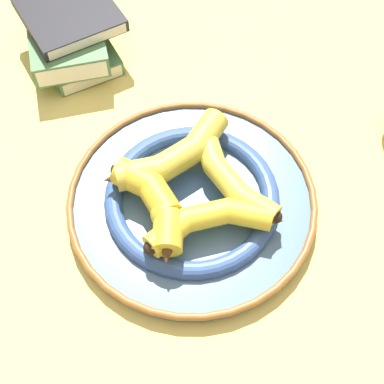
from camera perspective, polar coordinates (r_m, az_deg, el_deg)
name	(u,v)px	position (r m, az deg, el deg)	size (l,w,h in m)	color
ground_plane	(170,217)	(0.76, -2.41, -2.65)	(2.80, 2.80, 0.00)	#E5CC6B
decorative_bowl	(192,200)	(0.75, 0.00, -0.87)	(0.35, 0.35, 0.03)	slate
banana_a	(228,176)	(0.73, 3.90, 1.76)	(0.13, 0.16, 0.03)	gold
banana_b	(211,220)	(0.70, 2.03, -3.02)	(0.18, 0.09, 0.03)	yellow
banana_c	(156,205)	(0.71, -3.91, -1.35)	(0.11, 0.15, 0.04)	gold
banana_d	(173,156)	(0.75, -2.05, 3.81)	(0.17, 0.15, 0.04)	gold
book_stack	(69,33)	(0.95, -12.98, 16.23)	(0.21, 0.23, 0.09)	#4C754C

